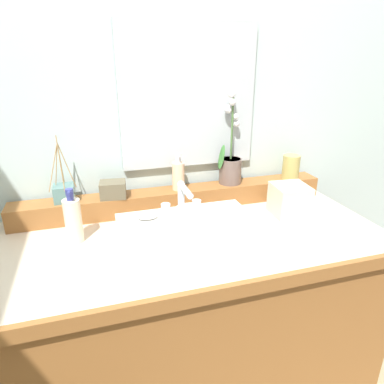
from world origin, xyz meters
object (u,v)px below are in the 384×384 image
Objects in this scene: trinket_box at (113,189)px; reed_diffuser at (64,192)px; sink_basin at (191,237)px; soap_bar at (147,216)px; soap_dispenser at (178,175)px; lotion_bottle at (73,220)px; tumbler_cup at (291,167)px; tissue_box at (289,200)px; potted_plant at (230,163)px.

reed_diffuser is at bearing -177.55° from trinket_box.
sink_basin is 0.52m from reed_diffuser.
soap_bar is 0.47× the size of soap_dispenser.
sink_basin is at bearing -23.90° from lotion_bottle.
soap_bar is 0.71m from tumbler_cup.
trinket_box is 0.50× the size of lotion_bottle.
soap_dispenser is at bearing -0.60° from reed_diffuser.
lotion_bottle is 1.45× the size of tissue_box.
lotion_bottle reaches higher than soap_bar.
reed_diffuser reaches higher than tumbler_cup.
potted_plant is 0.66m from reed_diffuser.
soap_bar is at bearing -41.45° from reed_diffuser.
soap_dispenser is 0.26m from trinket_box.
tumbler_cup is 0.42× the size of reed_diffuser.
soap_bar is 0.24m from lotion_bottle.
soap_dispenser is 1.57× the size of trinket_box.
potted_plant is 0.23m from soap_dispenser.
tumbler_cup reaches higher than trinket_box.
lotion_bottle is (-0.40, -0.17, -0.06)m from soap_dispenser.
soap_dispenser is 0.50m from tumbler_cup.
tumbler_cup is at bearing -1.06° from soap_dispenser.
potted_plant is at bearing 131.48° from tissue_box.
soap_dispenser reaches higher than trinket_box.
soap_bar is at bearing -161.70° from tumbler_cup.
reed_diffuser is 1.30× the size of lotion_bottle.
reed_diffuser is at bearing -179.41° from potted_plant.
reed_diffuser is 1.89× the size of tissue_box.
soap_dispenser is 0.44m from lotion_bottle.
tissue_box is (0.80, -0.02, -0.02)m from lotion_bottle.
soap_dispenser is 0.45m from tissue_box.
tissue_box is at bearing -48.52° from potted_plant.
tumbler_cup is at bearing -4.23° from potted_plant.
sink_basin is 0.39m from trinket_box.
trinket_box is (-0.48, -0.02, -0.06)m from potted_plant.
reed_diffuser is (-0.27, 0.24, 0.02)m from soap_bar.
potted_plant is 3.99× the size of trinket_box.
lotion_bottle is (-0.63, -0.18, -0.09)m from potted_plant.
potted_plant reaches higher than trinket_box.
sink_basin reaches higher than trinket_box.
trinket_box is at bearing -4.63° from reed_diffuser.
tissue_box is at bearing 17.95° from sink_basin.
sink_basin is 2.37× the size of lotion_bottle.
lotion_bottle is at bearing 156.10° from sink_basin.
lotion_bottle is at bearing 178.88° from tissue_box.
potted_plant is at bearing 0.59° from reed_diffuser.
soap_bar is 0.24m from trinket_box.
sink_basin is at bearing -162.05° from tissue_box.
soap_dispenser is 0.43m from reed_diffuser.
soap_bar is at bearing -60.48° from trinket_box.
lotion_bottle is (0.03, -0.17, -0.04)m from reed_diffuser.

